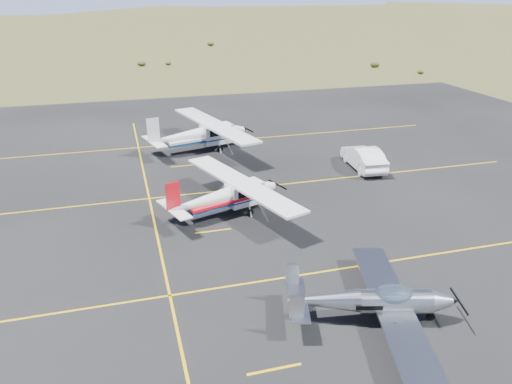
{
  "coord_description": "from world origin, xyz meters",
  "views": [
    {
      "loc": [
        -7.34,
        -16.52,
        12.47
      ],
      "look_at": [
        -0.28,
        8.53,
        1.6
      ],
      "focal_mm": 35.0,
      "sensor_mm": 36.0,
      "label": 1
    }
  ],
  "objects_px": {
    "aircraft_cessna": "(226,195)",
    "sedan": "(364,157)",
    "aircraft_plain": "(200,134)",
    "aircraft_low_wing": "(375,301)"
  },
  "relations": [
    {
      "from": "aircraft_low_wing",
      "to": "aircraft_plain",
      "type": "relative_size",
      "value": 0.73
    },
    {
      "from": "aircraft_plain",
      "to": "aircraft_cessna",
      "type": "bearing_deg",
      "value": -107.59
    },
    {
      "from": "aircraft_low_wing",
      "to": "sedan",
      "type": "relative_size",
      "value": 1.81
    },
    {
      "from": "aircraft_cessna",
      "to": "aircraft_plain",
      "type": "relative_size",
      "value": 0.85
    },
    {
      "from": "aircraft_cessna",
      "to": "sedan",
      "type": "bearing_deg",
      "value": 5.38
    },
    {
      "from": "aircraft_plain",
      "to": "sedan",
      "type": "xyz_separation_m",
      "value": [
        10.7,
        -7.39,
        -0.57
      ]
    },
    {
      "from": "aircraft_cessna",
      "to": "aircraft_plain",
      "type": "bearing_deg",
      "value": 68.65
    },
    {
      "from": "aircraft_low_wing",
      "to": "aircraft_plain",
      "type": "distance_m",
      "value": 23.98
    },
    {
      "from": "aircraft_cessna",
      "to": "sedan",
      "type": "height_order",
      "value": "aircraft_cessna"
    },
    {
      "from": "aircraft_low_wing",
      "to": "sedan",
      "type": "bearing_deg",
      "value": 79.65
    }
  ]
}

